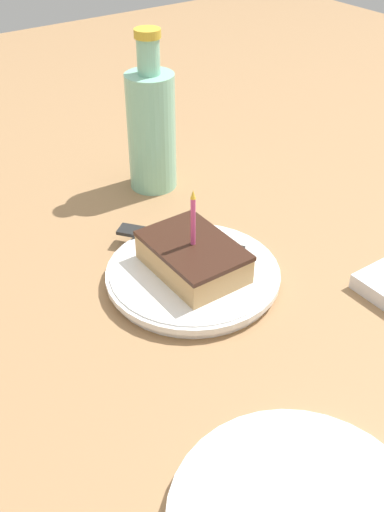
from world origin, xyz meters
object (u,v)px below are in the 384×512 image
plate (192,274)px  bottle (151,127)px  cake_slice (192,256)px  fork (171,237)px

plate → bottle: bearing=-111.4°
plate → cake_slice: size_ratio=1.68×
cake_slice → bottle: bottle is taller
fork → bottle: (-0.08, -0.17, 0.08)m
plate → fork: fork is taller
cake_slice → plate: bearing=35.4°
plate → fork: (-0.01, -0.07, 0.01)m
plate → cake_slice: 0.03m
bottle → cake_slice: bearing=68.7°
cake_slice → bottle: 0.26m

